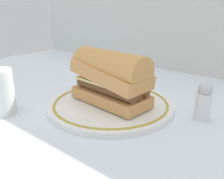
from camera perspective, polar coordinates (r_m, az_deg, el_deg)
ground_plane at (r=0.60m, az=-0.29°, el=-4.13°), size 1.50×1.50×0.00m
plate at (r=0.60m, az=-0.00°, el=-3.36°), size 0.30×0.30×0.01m
sausage_sandwich at (r=0.58m, az=-0.00°, el=2.97°), size 0.20×0.10×0.12m
salt_shaker at (r=0.56m, az=20.26°, el=-2.50°), size 0.03×0.03×0.08m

